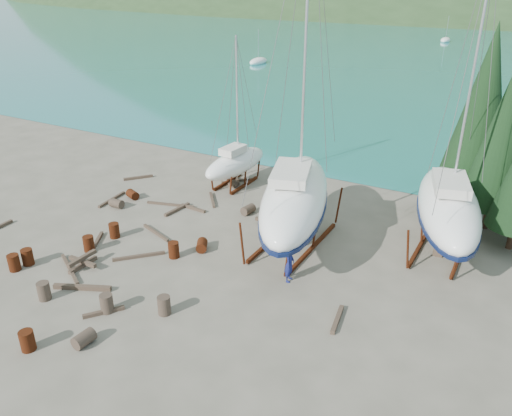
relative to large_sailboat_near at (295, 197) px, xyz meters
The scene contains 44 objects.
ground 6.38m from the large_sailboat_near, 126.95° to the right, with size 600.00×600.00×0.00m, color #5A5547.
far_house_left 196.00m from the large_sailboat_near, 108.88° to the left, with size 6.60×5.60×5.60m.
far_house_center 186.93m from the large_sailboat_near, 97.20° to the left, with size 6.60×5.60×5.60m.
cypress_near_right 12.11m from the large_sailboat_near, 39.39° to the left, with size 3.60×3.60×10.00m.
cypress_back_left 12.69m from the large_sailboat_near, 51.28° to the left, with size 4.14×4.14×11.50m.
moored_boat_left 64.80m from the large_sailboat_near, 121.07° to the left, with size 2.00×5.00×6.05m.
moored_boat_far 106.11m from the large_sailboat_near, 96.18° to the left, with size 2.00×5.00×6.05m.
large_sailboat_near is the anchor object (origin of this frame).
large_sailboat_far 8.09m from the large_sailboat_near, 25.03° to the left, with size 5.67×10.78×16.38m.
small_sailboat_shore 9.59m from the large_sailboat_near, 141.45° to the left, with size 2.49×6.54×10.26m.
worker 4.22m from the large_sailboat_near, 67.59° to the right, with size 0.69×0.46×1.90m, color navy.
drum_0 14.88m from the large_sailboat_near, 139.63° to the right, with size 0.58×0.58×0.88m, color #54270E.
drum_1 12.68m from the large_sailboat_near, 107.50° to the right, with size 0.58×0.58×0.88m, color #2D2823.
drum_2 12.51m from the large_sailboat_near, behind, with size 0.58×0.58×0.88m, color #54270E.
drum_4 5.55m from the large_sailboat_near, 132.01° to the left, with size 0.58×0.58×0.88m, color #54270E.
drum_5 11.02m from the large_sailboat_near, 114.93° to the right, with size 0.58×0.58×0.88m, color #2D2823.
drum_6 5.74m from the large_sailboat_near, 142.84° to the right, with size 0.58×0.58×0.88m, color #54270E.
drum_7 14.45m from the large_sailboat_near, 112.51° to the right, with size 0.58×0.58×0.88m, color #54270E.
drum_8 10.55m from the large_sailboat_near, 154.91° to the right, with size 0.58×0.58×0.88m, color #54270E.
drum_10 11.51m from the large_sailboat_near, 146.58° to the right, with size 0.58×0.58×0.88m, color #54270E.
drum_11 5.41m from the large_sailboat_near, 152.80° to the left, with size 0.58×0.58×0.88m, color #2D2823.
drum_13 14.34m from the large_sailboat_near, 141.55° to the right, with size 0.58×0.58×0.88m, color #54270E.
drum_14 7.08m from the large_sailboat_near, 137.87° to the right, with size 0.58×0.58×0.88m, color #54270E.
drum_15 12.46m from the large_sailboat_near, behind, with size 0.58×0.58×0.88m, color #2D2823.
drum_16 13.26m from the large_sailboat_near, 126.52° to the right, with size 0.58×0.58×0.88m, color #2D2823.
drum_17 9.21m from the large_sailboat_near, 104.42° to the right, with size 0.58×0.58×0.88m, color #2D2823.
timber_0 10.44m from the large_sailboat_near, 139.22° to the left, with size 0.14×2.55×0.14m, color brown.
timber_1 7.62m from the large_sailboat_near, 48.68° to the right, with size 0.19×1.97×0.19m, color brown.
timber_2 15.05m from the large_sailboat_near, 166.86° to the left, with size 0.19×2.15×0.19m, color brown.
timber_3 12.28m from the large_sailboat_near, 137.06° to the right, with size 0.15×3.22×0.15m, color brown.
timber_4 8.19m from the large_sailboat_near, behind, with size 0.17×1.95×0.17m, color brown.
timber_5 8.95m from the large_sailboat_near, 140.30° to the right, with size 0.16×2.76×0.16m, color brown.
timber_6 7.45m from the large_sailboat_near, 106.11° to the left, with size 0.19×2.00×0.19m, color brown.
timber_7 11.30m from the large_sailboat_near, 114.62° to the right, with size 0.17×1.82×0.17m, color brown.
timber_8 8.87m from the large_sailboat_near, behind, with size 0.19×2.20×0.19m, color brown.
timber_9 11.01m from the large_sailboat_near, 138.84° to the left, with size 0.15×2.25×0.15m, color brown.
timber_10 8.30m from the large_sailboat_near, 159.73° to the left, with size 0.16×2.35×0.16m, color brown.
timber_11 8.52m from the large_sailboat_near, 159.19° to the right, with size 0.15×2.62×0.15m, color brown.
timber_12 11.42m from the large_sailboat_near, 150.45° to the right, with size 0.17×2.43×0.17m, color brown.
timber_15 9.74m from the large_sailboat_near, behind, with size 0.15×3.26×0.15m, color brown.
timber_16 11.70m from the large_sailboat_near, 127.09° to the right, with size 0.23×2.82×0.23m, color brown.
timber_17 13.52m from the large_sailboat_near, behind, with size 0.16×2.69×0.16m, color brown.
timber_pile_fore 11.61m from the large_sailboat_near, 138.06° to the right, with size 1.80×1.80×0.60m.
timber_pile_aft 3.68m from the large_sailboat_near, 150.11° to the left, with size 1.80×1.80×0.60m.
Camera 1 is at (13.72, -17.87, 13.59)m, focal length 35.00 mm.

